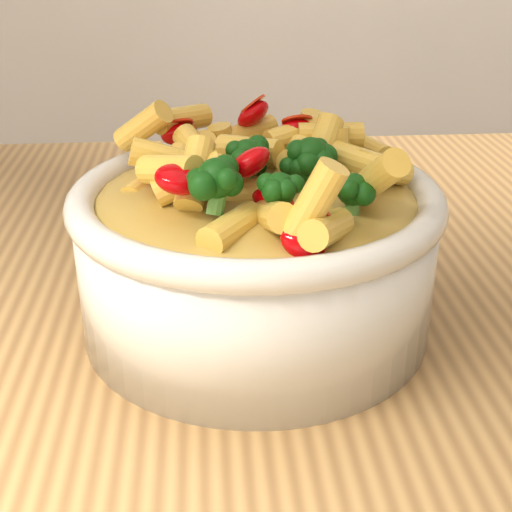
{
  "coord_description": "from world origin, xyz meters",
  "views": [
    {
      "loc": [
        0.04,
        -0.41,
        1.14
      ],
      "look_at": [
        0.07,
        -0.01,
        0.95
      ],
      "focal_mm": 50.0,
      "sensor_mm": 36.0,
      "label": 1
    }
  ],
  "objects": [
    {
      "name": "table",
      "position": [
        0.0,
        0.0,
        0.8
      ],
      "size": [
        1.2,
        0.8,
        0.9
      ],
      "color": "#B1844C",
      "rests_on": "ground"
    },
    {
      "name": "serving_bowl",
      "position": [
        0.07,
        -0.01,
        0.95
      ],
      "size": [
        0.22,
        0.22,
        0.1
      ],
      "color": "silver",
      "rests_on": "table"
    },
    {
      "name": "pasta_salad",
      "position": [
        0.07,
        -0.01,
        1.01
      ],
      "size": [
        0.18,
        0.18,
        0.04
      ],
      "color": "#FFCD50",
      "rests_on": "serving_bowl"
    }
  ]
}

